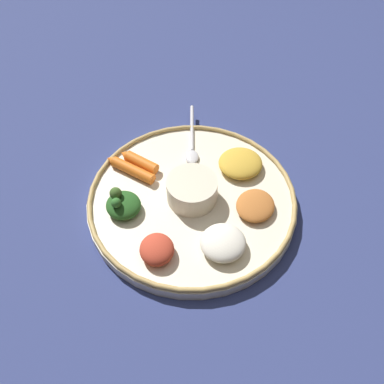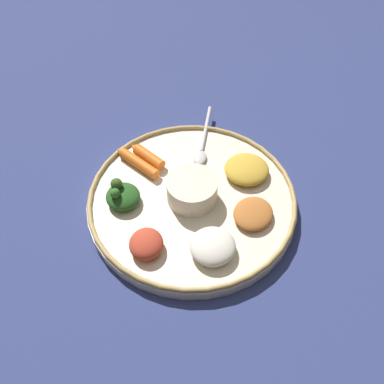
{
  "view_description": "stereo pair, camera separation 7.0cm",
  "coord_description": "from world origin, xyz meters",
  "px_view_note": "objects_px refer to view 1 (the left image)",
  "views": [
    {
      "loc": [
        0.44,
        0.05,
        0.58
      ],
      "look_at": [
        0.0,
        0.0,
        0.03
      ],
      "focal_mm": 39.96,
      "sensor_mm": 36.0,
      "label": 1
    },
    {
      "loc": [
        0.42,
        0.11,
        0.58
      ],
      "look_at": [
        0.0,
        0.0,
        0.03
      ],
      "focal_mm": 39.96,
      "sensor_mm": 36.0,
      "label": 2
    }
  ],
  "objects_px": {
    "spoon": "(192,143)",
    "greens_pile": "(123,204)",
    "carrot_outer": "(130,169)",
    "center_bowl": "(192,189)",
    "carrot_near_spoon": "(139,161)"
  },
  "relations": [
    {
      "from": "center_bowl",
      "to": "carrot_outer",
      "type": "height_order",
      "value": "center_bowl"
    },
    {
      "from": "greens_pile",
      "to": "carrot_outer",
      "type": "bearing_deg",
      "value": -176.76
    },
    {
      "from": "center_bowl",
      "to": "carrot_near_spoon",
      "type": "relative_size",
      "value": 1.07
    },
    {
      "from": "spoon",
      "to": "greens_pile",
      "type": "distance_m",
      "value": 0.19
    },
    {
      "from": "carrot_near_spoon",
      "to": "greens_pile",
      "type": "bearing_deg",
      "value": -4.18
    },
    {
      "from": "spoon",
      "to": "carrot_near_spoon",
      "type": "height_order",
      "value": "carrot_near_spoon"
    },
    {
      "from": "spoon",
      "to": "greens_pile",
      "type": "relative_size",
      "value": 1.95
    },
    {
      "from": "greens_pile",
      "to": "spoon",
      "type": "bearing_deg",
      "value": 149.27
    },
    {
      "from": "greens_pile",
      "to": "carrot_near_spoon",
      "type": "relative_size",
      "value": 1.04
    },
    {
      "from": "carrot_outer",
      "to": "carrot_near_spoon",
      "type": "bearing_deg",
      "value": 147.67
    },
    {
      "from": "spoon",
      "to": "carrot_near_spoon",
      "type": "relative_size",
      "value": 2.03
    },
    {
      "from": "spoon",
      "to": "carrot_outer",
      "type": "distance_m",
      "value": 0.13
    },
    {
      "from": "carrot_near_spoon",
      "to": "carrot_outer",
      "type": "distance_m",
      "value": 0.02
    },
    {
      "from": "greens_pile",
      "to": "carrot_outer",
      "type": "xyz_separation_m",
      "value": [
        -0.08,
        -0.0,
        -0.01
      ]
    },
    {
      "from": "greens_pile",
      "to": "carrot_near_spoon",
      "type": "xyz_separation_m",
      "value": [
        -0.1,
        0.01,
        -0.0
      ]
    }
  ]
}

